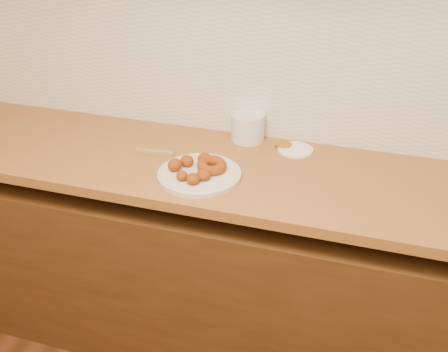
# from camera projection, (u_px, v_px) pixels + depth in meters

# --- Properties ---
(wall_back) EXTENTS (4.00, 0.02, 2.70)m
(wall_back) POSITION_uv_depth(u_px,v_px,m) (333.00, 32.00, 1.93)
(wall_back) COLOR tan
(wall_back) RESTS_ON ground
(base_cabinet) EXTENTS (3.60, 0.60, 0.77)m
(base_cabinet) POSITION_uv_depth(u_px,v_px,m) (300.00, 285.00, 2.15)
(base_cabinet) COLOR #4B2D13
(base_cabinet) RESTS_ON floor
(butcher_block) EXTENTS (2.30, 0.62, 0.04)m
(butcher_block) POSITION_uv_depth(u_px,v_px,m) (146.00, 157.00, 2.07)
(butcher_block) COLOR #9A5522
(butcher_block) RESTS_ON base_cabinet
(backsplash) EXTENTS (3.60, 0.02, 0.60)m
(backsplash) POSITION_uv_depth(u_px,v_px,m) (329.00, 72.00, 2.00)
(backsplash) COLOR silver
(backsplash) RESTS_ON wall_back
(donut_plate) EXTENTS (0.30, 0.30, 0.02)m
(donut_plate) POSITION_uv_depth(u_px,v_px,m) (199.00, 174.00, 1.90)
(donut_plate) COLOR beige
(donut_plate) RESTS_ON butcher_block
(ring_donut) EXTENTS (0.16, 0.16, 0.05)m
(ring_donut) POSITION_uv_depth(u_px,v_px,m) (212.00, 165.00, 1.90)
(ring_donut) COLOR #883C01
(ring_donut) RESTS_ON donut_plate
(fried_dough_chunks) EXTENTS (0.19, 0.22, 0.05)m
(fried_dough_chunks) POSITION_uv_depth(u_px,v_px,m) (191.00, 167.00, 1.88)
(fried_dough_chunks) COLOR #883C01
(fried_dough_chunks) RESTS_ON donut_plate
(plastic_tub) EXTENTS (0.18, 0.18, 0.11)m
(plastic_tub) POSITION_uv_depth(u_px,v_px,m) (248.00, 127.00, 2.14)
(plastic_tub) COLOR silver
(plastic_tub) RESTS_ON butcher_block
(tub_lid) EXTENTS (0.17, 0.17, 0.01)m
(tub_lid) POSITION_uv_depth(u_px,v_px,m) (295.00, 150.00, 2.08)
(tub_lid) COLOR white
(tub_lid) RESTS_ON butcher_block
(brass_jar_lid) EXTENTS (0.08, 0.08, 0.01)m
(brass_jar_lid) POSITION_uv_depth(u_px,v_px,m) (283.00, 145.00, 2.11)
(brass_jar_lid) COLOR #A37A22
(brass_jar_lid) RESTS_ON butcher_block
(wooden_utensil) EXTENTS (0.16, 0.03, 0.01)m
(wooden_utensil) POSITION_uv_depth(u_px,v_px,m) (155.00, 152.00, 2.06)
(wooden_utensil) COLOR olive
(wooden_utensil) RESTS_ON butcher_block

